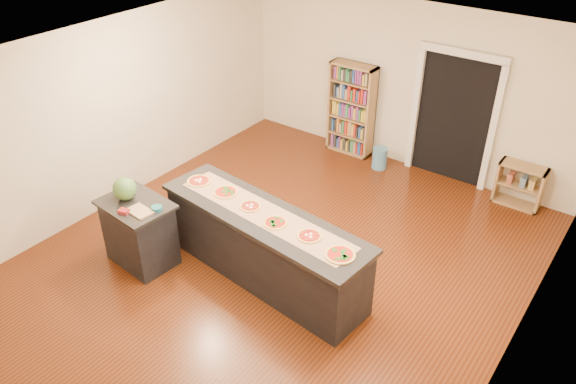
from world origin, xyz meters
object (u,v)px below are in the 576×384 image
Objects in this scene: bookshelf at (351,109)px; waste_bin at (380,158)px; side_counter at (140,232)px; kitchen_island at (264,246)px; low_shelf at (520,185)px; watermelon at (125,189)px.

waste_bin is at bearing -17.08° from bookshelf.
kitchen_island is at bearing 30.13° from side_counter.
low_shelf is (2.11, 3.67, -0.14)m from kitchen_island.
side_counter is 3.10× the size of watermelon.
side_counter is at bearing -129.78° from low_shelf.
bookshelf is at bearing 162.92° from waste_bin.
low_shelf is 2.30× the size of watermelon.
kitchen_island is 1.79× the size of bookshelf.
bookshelf is 4.44m from watermelon.
watermelon is (-0.17, 0.01, 0.61)m from side_counter.
kitchen_island is at bearing 22.19° from watermelon.
bookshelf reaches higher than low_shelf.
watermelon reaches higher than low_shelf.
low_shelf is (3.03, -0.00, -0.48)m from bookshelf.
waste_bin is (0.75, -0.23, -0.64)m from bookshelf.
watermelon is at bearing -177.68° from side_counter.
side_counter is 0.63m from watermelon.
watermelon is (-1.70, -0.69, 0.58)m from kitchen_island.
side_counter is at bearing -108.13° from waste_bin.
watermelon is at bearing -131.15° from low_shelf.
waste_bin is at bearing 69.71° from watermelon.
bookshelf is at bearing 79.85° from watermelon.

